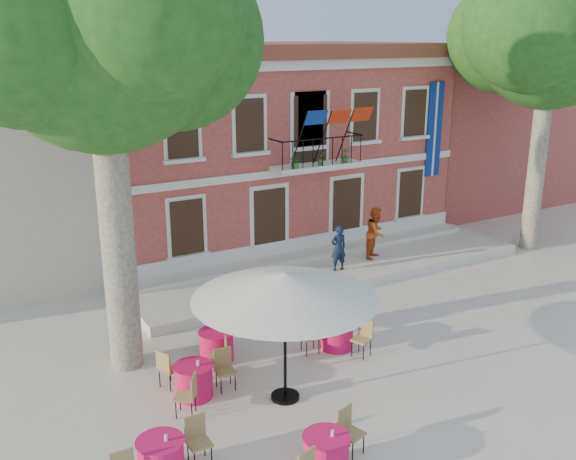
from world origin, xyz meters
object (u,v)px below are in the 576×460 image
(plane_tree_east, at_px, (552,33))
(pedestrian_orange, at_px, (376,233))
(cafe_table_0, at_px, (194,379))
(patio_umbrella, at_px, (285,286))
(pedestrian_navy, at_px, (338,248))
(plane_tree_west, at_px, (101,30))
(cafe_table_3, at_px, (217,344))
(cafe_table_1, at_px, (326,453))
(cafe_table_4, at_px, (337,332))
(cafe_table_2, at_px, (161,457))

(plane_tree_east, xyz_separation_m, pedestrian_orange, (-6.27, 1.34, -6.66))
(cafe_table_0, bearing_deg, pedestrian_orange, 29.08)
(plane_tree_east, height_order, cafe_table_0, plane_tree_east)
(plane_tree_east, bearing_deg, patio_umbrella, -160.85)
(plane_tree_east, relative_size, pedestrian_navy, 6.94)
(plane_tree_west, height_order, cafe_table_3, plane_tree_west)
(pedestrian_orange, xyz_separation_m, cafe_table_0, (-8.74, -4.86, -0.78))
(plane_tree_west, relative_size, cafe_table_1, 5.47)
(pedestrian_navy, distance_m, cafe_table_1, 9.99)
(patio_umbrella, distance_m, pedestrian_navy, 7.75)
(pedestrian_navy, relative_size, cafe_table_4, 0.83)
(plane_tree_west, distance_m, patio_umbrella, 6.68)
(plane_tree_west, bearing_deg, plane_tree_east, 4.81)
(plane_tree_west, relative_size, cafe_table_0, 5.75)
(pedestrian_orange, bearing_deg, cafe_table_2, -177.52)
(plane_tree_west, bearing_deg, cafe_table_2, -98.51)
(cafe_table_2, xyz_separation_m, cafe_table_3, (2.68, 3.59, 0.00))
(cafe_table_1, xyz_separation_m, cafe_table_4, (2.96, 4.04, 0.01))
(plane_tree_west, relative_size, plane_tree_east, 1.01)
(plane_tree_east, xyz_separation_m, cafe_table_0, (-15.01, -3.53, -7.43))
(cafe_table_3, bearing_deg, cafe_table_1, -89.94)
(patio_umbrella, xyz_separation_m, cafe_table_4, (2.36, 1.46, -2.26))
(plane_tree_west, distance_m, plane_tree_east, 15.95)
(pedestrian_navy, bearing_deg, cafe_table_2, 43.33)
(pedestrian_orange, relative_size, cafe_table_1, 0.92)
(plane_tree_west, xyz_separation_m, cafe_table_3, (2.01, -0.88, -7.47))
(pedestrian_orange, distance_m, cafe_table_1, 11.46)
(cafe_table_0, height_order, cafe_table_4, same)
(pedestrian_navy, height_order, cafe_table_4, pedestrian_navy)
(pedestrian_orange, distance_m, cafe_table_0, 10.03)
(cafe_table_1, bearing_deg, patio_umbrella, 76.92)
(cafe_table_2, bearing_deg, cafe_table_1, -27.34)
(cafe_table_3, bearing_deg, cafe_table_2, -126.74)
(plane_tree_west, bearing_deg, cafe_table_3, -23.66)
(plane_tree_west, xyz_separation_m, cafe_table_2, (-0.67, -4.47, -7.47))
(cafe_table_0, bearing_deg, plane_tree_east, 13.22)
(plane_tree_east, xyz_separation_m, cafe_table_3, (-13.89, -2.22, -7.44))
(cafe_table_3, bearing_deg, plane_tree_east, 9.08)
(patio_umbrella, height_order, pedestrian_navy, patio_umbrella)
(plane_tree_east, bearing_deg, pedestrian_navy, 173.47)
(cafe_table_1, relative_size, cafe_table_3, 1.01)
(cafe_table_4, bearing_deg, pedestrian_orange, 44.02)
(cafe_table_1, height_order, cafe_table_3, same)
(patio_umbrella, xyz_separation_m, cafe_table_0, (-1.74, 1.08, -2.26))
(pedestrian_navy, relative_size, pedestrian_orange, 0.85)
(pedestrian_navy, xyz_separation_m, cafe_table_4, (-2.81, -4.08, -0.64))
(pedestrian_orange, bearing_deg, cafe_table_0, 176.80)
(pedestrian_navy, bearing_deg, cafe_table_3, 33.38)
(pedestrian_orange, bearing_deg, cafe_table_4, -168.27)
(plane_tree_west, distance_m, cafe_table_0, 7.82)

